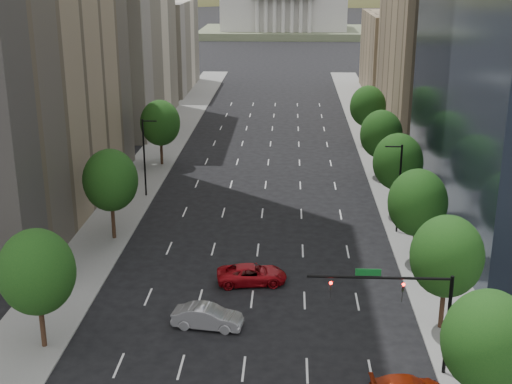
% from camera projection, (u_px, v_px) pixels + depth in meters
% --- Properties ---
extents(sidewalk_left, '(6.00, 200.00, 0.15)m').
position_uv_depth(sidewalk_left, '(119.00, 210.00, 75.01)').
color(sidewalk_left, slate).
rests_on(sidewalk_left, ground).
extents(sidewalk_right, '(6.00, 200.00, 0.15)m').
position_uv_depth(sidewalk_right, '(409.00, 215.00, 73.56)').
color(sidewalk_right, slate).
rests_on(sidewalk_right, ground).
extents(midrise_cream_left, '(14.00, 30.00, 35.00)m').
position_uv_depth(midrise_cream_left, '(117.00, 15.00, 110.78)').
color(midrise_cream_left, beige).
rests_on(midrise_cream_left, ground).
extents(filler_left, '(14.00, 26.00, 18.00)m').
position_uv_depth(filler_left, '(157.00, 46.00, 144.74)').
color(filler_left, beige).
rests_on(filler_left, ground).
extents(parking_tan_right, '(14.00, 30.00, 30.00)m').
position_uv_depth(parking_tan_right, '(436.00, 34.00, 106.38)').
color(parking_tan_right, '#8C7759').
rests_on(parking_tan_right, ground).
extents(filler_right, '(14.00, 26.00, 16.00)m').
position_uv_depth(filler_right, '(401.00, 54.00, 139.87)').
color(filler_right, '#8C7759').
rests_on(filler_right, ground).
extents(tree_right_0, '(5.20, 5.20, 8.39)m').
position_uv_depth(tree_right_0, '(488.00, 341.00, 38.77)').
color(tree_right_0, '#382316').
rests_on(tree_right_0, ground).
extents(tree_right_1, '(5.20, 5.20, 8.75)m').
position_uv_depth(tree_right_1, '(447.00, 256.00, 49.09)').
color(tree_right_1, '#382316').
rests_on(tree_right_1, ground).
extents(tree_right_2, '(5.20, 5.20, 8.61)m').
position_uv_depth(tree_right_2, '(418.00, 203.00, 60.52)').
color(tree_right_2, '#382316').
rests_on(tree_right_2, ground).
extents(tree_right_3, '(5.20, 5.20, 8.89)m').
position_uv_depth(tree_right_3, '(398.00, 162.00, 71.81)').
color(tree_right_3, '#382316').
rests_on(tree_right_3, ground).
extents(tree_right_4, '(5.20, 5.20, 8.46)m').
position_uv_depth(tree_right_4, '(381.00, 134.00, 85.22)').
color(tree_right_4, '#382316').
rests_on(tree_right_4, ground).
extents(tree_right_5, '(5.20, 5.20, 8.75)m').
position_uv_depth(tree_right_5, '(368.00, 106.00, 100.31)').
color(tree_right_5, '#382316').
rests_on(tree_right_5, ground).
extents(tree_left_0, '(5.20, 5.20, 8.75)m').
position_uv_depth(tree_left_0, '(37.00, 272.00, 46.61)').
color(tree_left_0, '#382316').
rests_on(tree_left_0, ground).
extents(tree_left_1, '(5.20, 5.20, 8.97)m').
position_uv_depth(tree_left_1, '(110.00, 180.00, 65.51)').
color(tree_left_1, '#382316').
rests_on(tree_left_1, ground).
extents(tree_left_2, '(5.20, 5.20, 8.68)m').
position_uv_depth(tree_left_2, '(160.00, 123.00, 90.26)').
color(tree_left_2, '#382316').
rests_on(tree_left_2, ground).
extents(streetlight_rn, '(1.70, 0.20, 9.00)m').
position_uv_depth(streetlight_rn, '(399.00, 186.00, 67.42)').
color(streetlight_rn, black).
rests_on(streetlight_rn, ground).
extents(streetlight_ln, '(1.70, 0.20, 9.00)m').
position_uv_depth(streetlight_ln, '(145.00, 156.00, 78.16)').
color(streetlight_ln, black).
rests_on(streetlight_ln, ground).
extents(traffic_signal, '(9.12, 0.40, 7.38)m').
position_uv_depth(traffic_signal, '(410.00, 302.00, 43.74)').
color(traffic_signal, black).
rests_on(traffic_signal, ground).
extents(capitol, '(60.00, 40.00, 35.20)m').
position_uv_depth(capitol, '(284.00, 12.00, 251.55)').
color(capitol, '#596647').
rests_on(capitol, ground).
extents(foothills, '(720.00, 413.00, 263.00)m').
position_uv_depth(foothills, '(328.00, 40.00, 596.12)').
color(foothills, olive).
rests_on(foothills, ground).
extents(car_silver, '(5.35, 2.48, 1.70)m').
position_uv_depth(car_silver, '(208.00, 317.00, 50.83)').
color(car_silver, '#9B9BA0').
rests_on(car_silver, ground).
extents(car_red_far, '(6.11, 3.43, 1.61)m').
position_uv_depth(car_red_far, '(252.00, 274.00, 57.86)').
color(car_red_far, maroon).
rests_on(car_red_far, ground).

